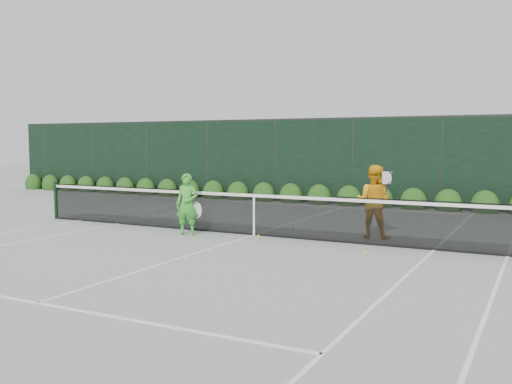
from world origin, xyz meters
The scene contains 8 objects.
ground centered at (0.00, 0.00, 0.00)m, with size 80.00×80.00×0.00m, color gray.
tennis_net centered at (-0.02, 0.00, 0.53)m, with size 12.90×0.10×1.07m.
player_woman centered at (-1.44, -0.66, 0.73)m, with size 0.66×0.49×1.46m.
player_man centered at (2.58, 0.96, 0.84)m, with size 0.91×0.64×1.67m.
court_lines centered at (0.00, 0.00, 0.01)m, with size 11.03×23.83×0.01m.
windscreen_fence centered at (0.00, -2.71, 1.51)m, with size 32.00×21.07×3.06m.
hedge_row centered at (0.00, 7.15, 0.23)m, with size 31.66×0.65×0.94m.
tennis_balls centered at (1.25, -0.04, 0.03)m, with size 2.81×2.26×0.07m.
Camera 1 is at (6.12, -11.79, 2.19)m, focal length 40.00 mm.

